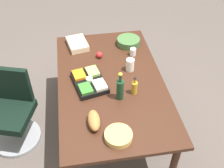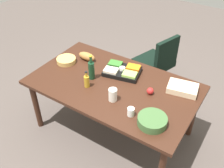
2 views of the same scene
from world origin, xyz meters
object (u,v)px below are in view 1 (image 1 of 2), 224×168
Objects in this scene: mayo_jar at (130,65)px; dressing_bottle at (134,87)px; chip_bowl at (118,136)px; conference_table at (111,86)px; sheet_cake at (77,44)px; veggie_tray at (89,82)px; salad_bowl at (128,42)px; paper_cup at (133,52)px; office_chair at (12,116)px; apple_red at (99,55)px; bread_loaf at (94,120)px; wine_bottle at (120,89)px.

mayo_jar is 0.70× the size of dressing_bottle.
chip_bowl is 1.71× the size of mayo_jar.
mayo_jar reaches higher than conference_table.
veggie_tray is at bearing 5.99° from sheet_cake.
paper_cup is at bearing 1.93° from salad_bowl.
apple_red is at bearing 110.23° from office_chair.
chip_bowl is at bearing 13.72° from veggie_tray.
bread_loaf reaches higher than chip_bowl.
veggie_tray is 0.54m from bread_loaf.
wine_bottle is at bearing -24.59° from mayo_jar.
office_chair is 1.44m from dressing_bottle.
apple_red is 0.45m from salad_bowl.
chip_bowl is 1.48m from sheet_cake.
dressing_bottle reaches higher than mayo_jar.
dressing_bottle reaches higher than office_chair.
mayo_jar is 0.51m from salad_bowl.
office_chair reaches higher than sheet_cake.
chip_bowl is 0.76× the size of sheet_cake.
salad_bowl reaches higher than chip_bowl.
apple_red is (-0.39, 1.06, 0.45)m from office_chair.
office_chair is 1.00m from veggie_tray.
conference_table is 0.73m from salad_bowl.
wine_bottle is 0.50m from chip_bowl.
conference_table is 2.09× the size of office_chair.
office_chair is 3.72× the size of chip_bowl.
apple_red is at bearing -171.16° from conference_table.
apple_red is 0.37× the size of dressing_bottle.
mayo_jar reaches higher than paper_cup.
chip_bowl is at bearing -15.14° from salad_bowl.
conference_table is at bearing 156.78° from bread_loaf.
chip_bowl is (0.75, -0.05, 0.10)m from conference_table.
mayo_jar is at bearing 94.37° from office_chair.
chip_bowl is at bearing -18.27° from paper_cup.
paper_cup is at bearing 149.62° from bread_loaf.
salad_bowl is (-0.50, 0.09, -0.03)m from mayo_jar.
office_chair is at bearing -67.37° from salad_bowl.
office_chair is at bearing -104.87° from wine_bottle.
mayo_jar reaches higher than sheet_cake.
office_chair is at bearing -92.15° from conference_table.
conference_table is at bearing 95.19° from veggie_tray.
paper_cup is at bearing 160.85° from mayo_jar.
dressing_bottle is at bearing 106.81° from wine_bottle.
sheet_cake is at bearing -95.60° from salad_bowl.
office_chair is 4.47× the size of dressing_bottle.
chip_bowl is 1.02× the size of bread_loaf.
wine_bottle is 0.96m from salad_bowl.
veggie_tray is at bearing 85.96° from office_chair.
veggie_tray reaches higher than sheet_cake.
chip_bowl is at bearing -11.87° from wine_bottle.
dressing_bottle is at bearing -11.40° from paper_cup.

